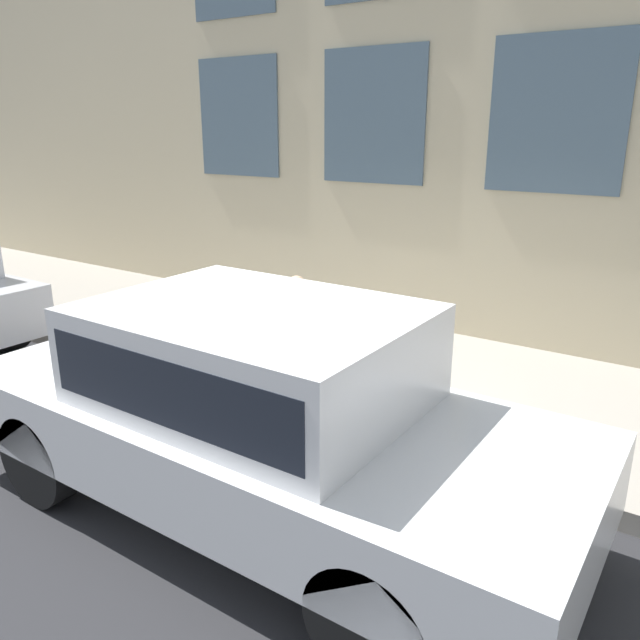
{
  "coord_description": "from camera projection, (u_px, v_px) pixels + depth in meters",
  "views": [
    {
      "loc": [
        -4.46,
        -3.12,
        2.84
      ],
      "look_at": [
        0.53,
        0.28,
        0.96
      ],
      "focal_mm": 35.0,
      "sensor_mm": 36.0,
      "label": 1
    }
  ],
  "objects": [
    {
      "name": "fire_hydrant",
      "position": [
        345.0,
        365.0,
        6.14
      ],
      "size": [
        0.28,
        0.41,
        0.8
      ],
      "color": "gold",
      "rests_on": "sidewalk"
    },
    {
      "name": "parked_car_white_near",
      "position": [
        256.0,
        402.0,
        4.56
      ],
      "size": [
        1.94,
        4.79,
        1.64
      ],
      "color": "black",
      "rests_on": "ground_plane"
    },
    {
      "name": "person",
      "position": [
        297.0,
        318.0,
        6.64
      ],
      "size": [
        0.28,
        0.19,
        1.17
      ],
      "rotation": [
        0.0,
        0.0,
        0.45
      ],
      "color": "navy",
      "rests_on": "sidewalk"
    },
    {
      "name": "sidewalk",
      "position": [
        389.0,
        374.0,
        7.25
      ],
      "size": [
        3.12,
        60.0,
        0.18
      ],
      "color": "#A8A093",
      "rests_on": "ground_plane"
    },
    {
      "name": "ground_plane",
      "position": [
        313.0,
        433.0,
        6.04
      ],
      "size": [
        80.0,
        80.0,
        0.0
      ],
      "primitive_type": "plane",
      "color": "#2D2D30"
    }
  ]
}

